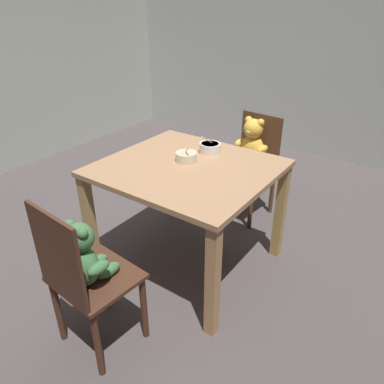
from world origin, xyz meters
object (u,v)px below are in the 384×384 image
teddy_chair_far_center (250,154)px  teddy_chair_near_front (85,267)px  porridge_bowl_cream_center (186,157)px  porridge_bowl_white_far_center (210,148)px  dining_table (188,182)px

teddy_chair_far_center → teddy_chair_near_front: (-0.00, -1.74, -0.01)m
porridge_bowl_cream_center → teddy_chair_near_front: bearing=-86.3°
teddy_chair_near_front → porridge_bowl_white_far_center: teddy_chair_near_front is taller
dining_table → teddy_chair_near_front: (0.01, -0.87, -0.10)m
dining_table → teddy_chair_far_center: (0.01, 0.87, -0.09)m
teddy_chair_far_center → porridge_bowl_white_far_center: porridge_bowl_white_far_center is taller
dining_table → teddy_chair_far_center: bearing=89.1°
teddy_chair_far_center → porridge_bowl_cream_center: (-0.06, -0.81, 0.23)m
teddy_chair_near_front → porridge_bowl_cream_center: bearing=8.3°
porridge_bowl_white_far_center → porridge_bowl_cream_center: bearing=-101.0°
teddy_chair_far_center → porridge_bowl_white_far_center: (-0.02, -0.59, 0.24)m
teddy_chair_far_center → porridge_bowl_cream_center: 0.85m
teddy_chair_far_center → porridge_bowl_white_far_center: bearing=3.4°
teddy_chair_far_center → porridge_bowl_cream_center: size_ratio=6.21×
dining_table → porridge_bowl_cream_center: (-0.05, 0.05, 0.14)m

